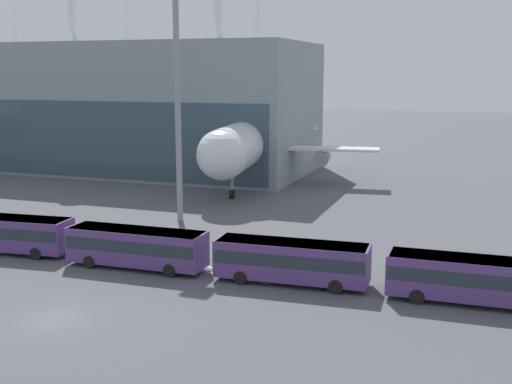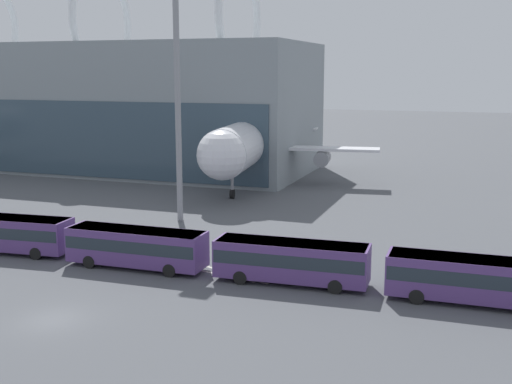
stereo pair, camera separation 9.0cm
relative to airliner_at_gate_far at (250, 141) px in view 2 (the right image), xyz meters
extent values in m
plane|color=#515459|center=(5.08, -49.30, -5.83)|extent=(440.00, 440.00, 0.00)
torus|color=white|center=(-26.85, 7.33, 16.57)|extent=(1.10, 16.26, 16.26)
torus|color=white|center=(-4.33, 7.33, 16.57)|extent=(1.10, 16.26, 16.26)
cylinder|color=white|center=(0.08, -0.54, 0.01)|extent=(9.72, 29.85, 5.71)
sphere|color=white|center=(2.11, -15.07, 0.01)|extent=(5.59, 5.59, 5.59)
cone|color=white|center=(-1.96, 13.98, 0.01)|extent=(6.26, 7.13, 5.42)
cube|color=white|center=(-0.17, 1.23, -0.99)|extent=(34.15, 7.95, 0.35)
cylinder|color=gray|center=(9.26, 2.55, -2.26)|extent=(2.53, 3.88, 2.04)
cylinder|color=gray|center=(-9.61, -0.09, -2.26)|extent=(2.53, 3.88, 2.04)
cube|color=#19724C|center=(-1.86, 13.28, 5.03)|extent=(1.20, 5.82, 8.32)
cube|color=white|center=(-1.86, 13.28, 0.58)|extent=(15.14, 5.22, 0.28)
cylinder|color=gray|center=(1.44, -10.29, -2.92)|extent=(0.36, 0.36, 4.72)
cylinder|color=black|center=(1.44, -10.29, -5.28)|extent=(0.60, 1.15, 1.10)
cylinder|color=gray|center=(3.50, 1.74, -2.92)|extent=(0.36, 0.36, 4.72)
cylinder|color=black|center=(3.50, 1.74, -5.28)|extent=(0.60, 1.15, 1.10)
cylinder|color=gray|center=(-3.85, 0.71, -2.92)|extent=(0.36, 0.36, 4.72)
cylinder|color=black|center=(-3.85, 0.71, -5.28)|extent=(0.60, 1.15, 1.10)
cube|color=#56387A|center=(-7.72, -38.07, -4.13)|extent=(11.22, 3.77, 2.66)
cube|color=#232D38|center=(-7.72, -38.07, -3.86)|extent=(11.00, 3.78, 0.93)
cube|color=silver|center=(-7.72, -38.07, -2.86)|extent=(10.88, 3.66, 0.12)
cylinder|color=black|center=(-4.44, -36.47, -5.33)|extent=(1.02, 0.39, 1.00)
cylinder|color=black|center=(-4.20, -39.06, -5.33)|extent=(1.02, 0.39, 1.00)
cube|color=#56387A|center=(4.58, -38.24, -4.13)|extent=(11.06, 2.99, 2.66)
cube|color=#232D38|center=(4.58, -38.24, -3.86)|extent=(10.84, 3.02, 0.93)
cube|color=silver|center=(4.58, -38.24, -2.86)|extent=(10.73, 2.90, 0.12)
cylinder|color=black|center=(7.97, -36.88, -5.33)|extent=(1.01, 0.32, 1.00)
cylinder|color=black|center=(8.02, -39.48, -5.33)|extent=(1.01, 0.32, 1.00)
cylinder|color=black|center=(1.15, -37.00, -5.33)|extent=(1.01, 0.32, 1.00)
cylinder|color=black|center=(1.19, -39.60, -5.33)|extent=(1.01, 0.32, 1.00)
cube|color=#56387A|center=(16.89, -37.83, -4.13)|extent=(11.14, 3.34, 2.66)
cube|color=#232D38|center=(16.89, -37.83, -3.86)|extent=(10.92, 3.36, 0.93)
cube|color=silver|center=(16.89, -37.83, -2.86)|extent=(10.80, 3.24, 0.12)
cylinder|color=black|center=(20.23, -36.36, -5.33)|extent=(1.01, 0.35, 1.00)
cylinder|color=black|center=(20.36, -38.96, -5.33)|extent=(1.01, 0.35, 1.00)
cylinder|color=black|center=(13.41, -36.70, -5.33)|extent=(1.01, 0.35, 1.00)
cylinder|color=black|center=(13.54, -39.29, -5.33)|extent=(1.01, 0.35, 1.00)
cube|color=#56387A|center=(29.19, -37.76, -4.13)|extent=(11.05, 2.95, 2.66)
cube|color=#232D38|center=(29.19, -37.76, -3.86)|extent=(10.83, 2.98, 0.93)
cube|color=silver|center=(29.19, -37.76, -2.86)|extent=(10.72, 2.86, 0.12)
cylinder|color=black|center=(25.76, -36.51, -5.33)|extent=(1.00, 0.31, 1.00)
cylinder|color=black|center=(25.80, -39.11, -5.33)|extent=(1.00, 0.31, 1.00)
cylinder|color=gray|center=(0.59, -22.56, 6.30)|extent=(0.59, 0.59, 24.28)
cube|color=silver|center=(12.51, -37.38, -5.83)|extent=(5.89, 2.64, 0.01)
cube|color=silver|center=(11.22, -37.71, -5.83)|extent=(6.43, 1.88, 0.01)
camera|label=1|loc=(29.13, -80.16, 9.16)|focal=45.00mm
camera|label=2|loc=(29.22, -80.13, 9.16)|focal=45.00mm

